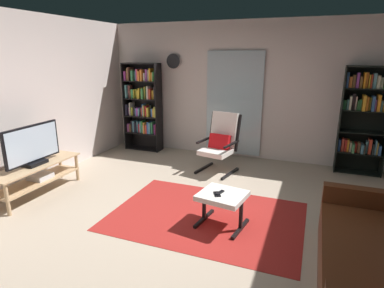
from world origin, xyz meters
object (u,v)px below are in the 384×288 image
tv_stand (37,174)px  lounge_armchair (220,141)px  bookshelf_near_sofa (364,117)px  tv_remote (220,193)px  bookshelf_near_tv (143,104)px  ottoman (222,199)px  television (33,146)px  cell_phone (217,194)px  wall_clock (173,61)px

tv_stand → lounge_armchair: 2.93m
tv_stand → bookshelf_near_sofa: bearing=31.2°
tv_remote → bookshelf_near_tv: bearing=150.4°
tv_stand → bookshelf_near_tv: (0.31, 2.60, 0.68)m
bookshelf_near_tv → ottoman: (2.46, -2.50, -0.64)m
lounge_armchair → tv_remote: (0.53, -1.83, -0.11)m
tv_stand → television: size_ratio=1.50×
television → tv_remote: size_ratio=6.42×
ottoman → cell_phone: 0.11m
tv_stand → wall_clock: 3.34m
cell_phone → tv_stand: bearing=153.7°
bookshelf_near_sofa → bookshelf_near_tv: bearing=-178.7°
bookshelf_near_tv → lounge_armchair: 2.06m
lounge_armchair → wall_clock: 2.04m
lounge_armchair → bookshelf_near_tv: bearing=160.2°
wall_clock → bookshelf_near_tv: bearing=-160.8°
cell_phone → television: bearing=153.9°
lounge_armchair → bookshelf_near_sofa: bearing=19.1°
wall_clock → bookshelf_near_sofa: bearing=-1.9°
television → bookshelf_near_sofa: size_ratio=0.51×
television → tv_remote: television is taller
bookshelf_near_tv → bookshelf_near_sofa: 4.15m
tv_stand → bookshelf_near_tv: 2.70m
ottoman → tv_remote: bearing=-157.0°
television → bookshelf_near_sofa: bearing=31.3°
tv_stand → wall_clock: size_ratio=4.77×
television → ottoman: television is taller
tv_stand → lounge_armchair: size_ratio=1.35×
tv_remote → wall_clock: bearing=139.9°
television → bookshelf_near_tv: 2.64m
tv_remote → wall_clock: wall_clock is taller
bookshelf_near_tv → lounge_armchair: bookshelf_near_tv is taller
lounge_armchair → tv_remote: lounge_armchair is taller
television → ottoman: size_ratio=1.58×
bookshelf_near_sofa → lounge_armchair: size_ratio=1.77×
television → wall_clock: 3.17m
bookshelf_near_sofa → cell_phone: (-1.74, -2.65, -0.56)m
bookshelf_near_sofa → cell_phone: bookshelf_near_sofa is taller
bookshelf_near_sofa → cell_phone: bearing=-123.2°
wall_clock → lounge_armchair: bearing=-35.0°
tv_remote → television: bearing=-161.7°
bookshelf_near_tv → tv_stand: bearing=-96.7°
tv_stand → bookshelf_near_tv: bookshelf_near_tv is taller
bookshelf_near_tv → tv_remote: (2.43, -2.51, -0.55)m
television → bookshelf_near_tv: bookshelf_near_tv is taller
wall_clock → television: bearing=-108.0°
bookshelf_near_sofa → tv_remote: bookshelf_near_sofa is taller
tv_stand → cell_phone: bearing=0.9°
television → wall_clock: (0.92, 2.82, 1.12)m
television → bookshelf_near_sofa: bookshelf_near_sofa is taller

